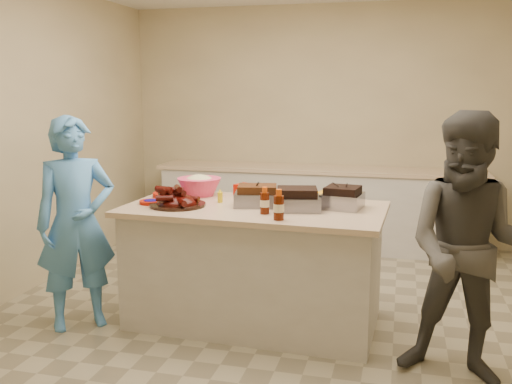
% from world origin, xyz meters
% --- Properties ---
extents(room, '(4.50, 5.00, 2.70)m').
position_xyz_m(room, '(0.00, 0.00, 0.00)').
color(room, tan).
rests_on(room, ground).
extents(back_counter, '(3.60, 0.64, 0.90)m').
position_xyz_m(back_counter, '(0.00, 2.20, 0.45)').
color(back_counter, beige).
rests_on(back_counter, ground).
extents(island, '(1.95, 1.08, 0.90)m').
position_xyz_m(island, '(-0.14, -0.07, 0.00)').
color(island, beige).
rests_on(island, ground).
extents(rib_platter, '(0.50, 0.50, 0.17)m').
position_xyz_m(rib_platter, '(-0.70, -0.20, 0.90)').
color(rib_platter, '#3D0805').
rests_on(rib_platter, island).
extents(pulled_pork_tray, '(0.38, 0.31, 0.10)m').
position_xyz_m(pulled_pork_tray, '(-0.13, -0.04, 0.90)').
color(pulled_pork_tray, '#47230F').
rests_on(pulled_pork_tray, island).
extents(brisket_tray, '(0.38, 0.34, 0.10)m').
position_xyz_m(brisket_tray, '(0.19, -0.11, 0.90)').
color(brisket_tray, black).
rests_on(brisket_tray, island).
extents(roasting_pan, '(0.31, 0.31, 0.11)m').
position_xyz_m(roasting_pan, '(0.50, 0.03, 0.90)').
color(roasting_pan, gray).
rests_on(roasting_pan, island).
extents(coleslaw_bowl, '(0.37, 0.37, 0.25)m').
position_xyz_m(coleslaw_bowl, '(-0.69, 0.25, 0.90)').
color(coleslaw_bowl, '#E73864').
rests_on(coleslaw_bowl, island).
extents(sausage_plate, '(0.35, 0.35, 0.05)m').
position_xyz_m(sausage_plate, '(-0.06, 0.25, 0.90)').
color(sausage_plate, silver).
rests_on(sausage_plate, island).
extents(mac_cheese_dish, '(0.34, 0.29, 0.08)m').
position_xyz_m(mac_cheese_dish, '(0.41, 0.22, 0.90)').
color(mac_cheese_dish, orange).
rests_on(mac_cheese_dish, island).
extents(bbq_bottle_a, '(0.07, 0.07, 0.19)m').
position_xyz_m(bbq_bottle_a, '(-0.01, -0.29, 0.90)').
color(bbq_bottle_a, '#421102').
rests_on(bbq_bottle_a, island).
extents(bbq_bottle_b, '(0.07, 0.07, 0.21)m').
position_xyz_m(bbq_bottle_b, '(0.13, -0.45, 0.90)').
color(bbq_bottle_b, '#421102').
rests_on(bbq_bottle_b, island).
extents(mustard_bottle, '(0.04, 0.04, 0.11)m').
position_xyz_m(mustard_bottle, '(-0.43, 0.01, 0.90)').
color(mustard_bottle, gold).
rests_on(mustard_bottle, island).
extents(sauce_bowl, '(0.15, 0.05, 0.15)m').
position_xyz_m(sauce_bowl, '(-0.22, 0.08, 0.90)').
color(sauce_bowl, silver).
rests_on(sauce_bowl, island).
extents(plate_stack_large, '(0.27, 0.27, 0.03)m').
position_xyz_m(plate_stack_large, '(-0.92, 0.15, 0.90)').
color(plate_stack_large, '#961102').
rests_on(plate_stack_large, island).
extents(plate_stack_small, '(0.18, 0.18, 0.02)m').
position_xyz_m(plate_stack_small, '(-0.93, -0.16, 0.90)').
color(plate_stack_small, '#961102').
rests_on(plate_stack_small, island).
extents(plastic_cup, '(0.10, 0.10, 0.10)m').
position_xyz_m(plastic_cup, '(-0.80, 0.32, 0.90)').
color(plastic_cup, '#923B0B').
rests_on(plastic_cup, island).
extents(basket_stack, '(0.22, 0.20, 0.09)m').
position_xyz_m(basket_stack, '(-0.31, 0.34, 0.90)').
color(basket_stack, '#961102').
rests_on(basket_stack, island).
extents(guest_blue, '(1.45, 1.58, 0.38)m').
position_xyz_m(guest_blue, '(-1.39, -0.45, 0.00)').
color(guest_blue, '#4D93DA').
rests_on(guest_blue, ground).
extents(guest_gray, '(1.07, 1.75, 0.62)m').
position_xyz_m(guest_gray, '(1.32, -0.60, 0.00)').
color(guest_gray, '#4D4B45').
rests_on(guest_gray, ground).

